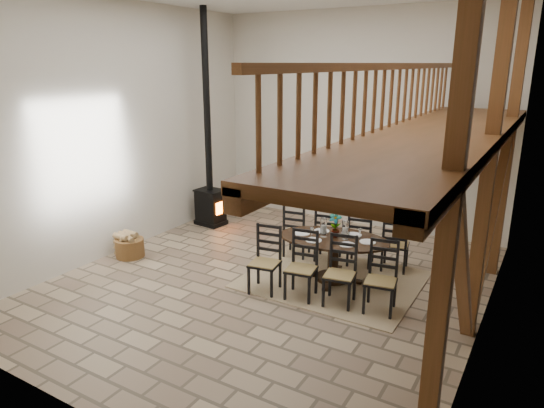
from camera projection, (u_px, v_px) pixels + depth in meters
The scene contains 7 objects.
ground at pixel (270, 282), 8.74m from camera, with size 8.00×8.00×0.00m, color tan.
room_shell at pixel (337, 117), 7.32m from camera, with size 7.02×8.02×5.01m.
rug at pixel (332, 279), 8.81m from camera, with size 3.00×2.50×0.02m, color tan.
dining_table at pixel (333, 259), 8.70m from camera, with size 2.76×2.57×1.27m.
wood_stove at pixel (210, 180), 11.56m from camera, with size 0.72×0.58×5.00m.
log_basket at pixel (130, 247), 9.83m from camera, with size 0.57×0.57×0.47m.
log_stack at pixel (126, 244), 9.87m from camera, with size 0.38×0.39×0.49m.
Camera 1 is at (4.13, -6.86, 3.79)m, focal length 32.00 mm.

